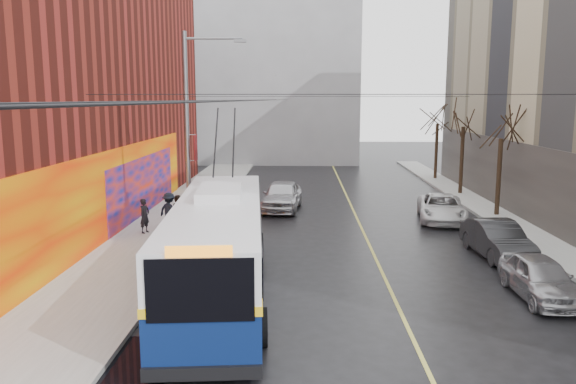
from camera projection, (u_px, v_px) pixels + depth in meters
The scene contains 21 objects.
ground at pixel (357, 344), 14.48m from camera, with size 140.00×140.00×0.00m, color black.
sidewalk_left at pixel (163, 231), 26.49m from camera, with size 4.00×60.00×0.15m, color gray.
sidewalk_right at pixel (526, 233), 26.08m from camera, with size 2.00×60.00×0.15m, color gray.
lane_line at pixel (360, 224), 28.25m from camera, with size 0.12×50.00×0.01m, color #BFB74C.
building_left at pixel (6, 84), 27.52m from camera, with size 12.11×36.00×14.00m.
building_far at pixel (258, 72), 57.51m from camera, with size 20.50×12.10×18.00m.
streetlight_pole at pixel (191, 132), 23.69m from camera, with size 2.65×0.60×9.00m.
catenary_wires at pixel (280, 99), 28.08m from camera, with size 18.00×60.00×0.22m.
tree_near at pixel (502, 124), 29.23m from camera, with size 3.20×3.20×6.40m.
tree_mid at pixel (464, 115), 36.09m from camera, with size 3.20×3.20×6.68m.
tree_far at pixel (438, 114), 43.01m from camera, with size 3.20×3.20×6.57m.
puddle at pixel (126, 365), 13.30m from camera, with size 2.24×3.24×0.01m, color black.
pigeons_flying at pixel (276, 91), 23.10m from camera, with size 3.96×0.93×1.80m.
trolleybus at pixel (219, 244), 17.99m from camera, with size 3.66×12.56×5.89m.
parked_car_a at pixel (540, 278), 17.69m from camera, with size 1.59×3.95×1.35m, color #A0A0A4.
parked_car_b at pixel (497, 239), 22.29m from camera, with size 1.54×4.42×1.45m, color #262729.
parked_car_c at pixel (442, 208), 28.99m from camera, with size 2.26×4.91×1.36m, color silver.
following_car at pixel (282, 195), 31.84m from camera, with size 1.98×4.92×1.68m, color #B4B4B9.
pedestrian_a at pixel (145, 216), 25.74m from camera, with size 0.58×0.38×1.59m, color black.
pedestrian_b at pixel (179, 212), 26.55m from camera, with size 0.79×0.61×1.62m, color black.
pedestrian_c at pixel (169, 211), 26.51m from camera, with size 1.12×0.64×1.74m, color black.
Camera 1 is at (-1.46, -13.68, 6.24)m, focal length 35.00 mm.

